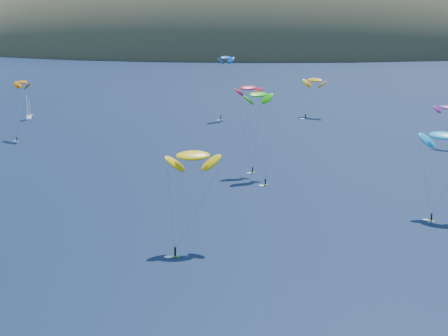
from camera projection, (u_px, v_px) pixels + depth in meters
name	position (u px, v px, depth m)	size (l,w,h in m)	color
island	(274.00, 58.00, 610.98)	(730.00, 300.00, 210.00)	#3D3526
sailboat	(29.00, 116.00, 247.51)	(9.06, 7.90, 10.86)	white
kitesurfer_1	(22.00, 82.00, 210.38)	(8.03, 11.52, 20.95)	#8FCD16
kitesurfer_2	(193.00, 156.00, 118.16)	(10.60, 11.12, 20.21)	#8FCD16
kitesurfer_3	(258.00, 95.00, 164.90)	(9.32, 15.68, 24.01)	#8FCD16
kitesurfer_4	(226.00, 58.00, 244.74)	(8.56, 10.84, 26.07)	#8FCD16
kitesurfer_5	(443.00, 136.00, 134.89)	(10.76, 10.88, 20.25)	#8FCD16
kitesurfer_6	(446.00, 107.00, 198.35)	(7.68, 11.74, 14.74)	#8FCD16
kitesurfer_9	(249.00, 88.00, 168.90)	(8.24, 7.34, 24.88)	#8FCD16
kitesurfer_11	(315.00, 80.00, 250.60)	(10.95, 13.55, 17.32)	#8FCD16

